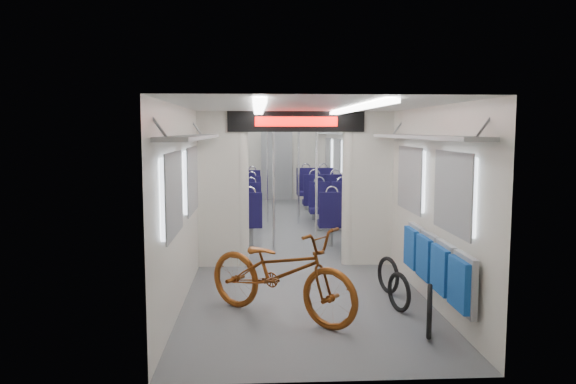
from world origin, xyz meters
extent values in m
plane|color=#515456|center=(0.00, 0.00, 0.00)|extent=(12.00, 12.00, 0.00)
cube|color=beige|center=(-1.45, 0.00, 1.15)|extent=(0.02, 12.00, 2.30)
cube|color=beige|center=(1.45, 0.00, 1.15)|extent=(0.02, 12.00, 2.30)
cube|color=beige|center=(0.00, 6.00, 1.15)|extent=(2.90, 0.02, 2.30)
cube|color=beige|center=(0.00, -6.00, 1.15)|extent=(2.90, 0.02, 2.30)
cube|color=silver|center=(0.00, 0.00, 2.30)|extent=(2.90, 12.00, 0.02)
cube|color=white|center=(-0.55, 0.00, 2.27)|extent=(0.12, 11.40, 0.04)
cube|color=white|center=(0.55, 0.00, 2.27)|extent=(0.12, 11.40, 0.04)
cube|color=beige|center=(-1.12, -2.00, 1.00)|extent=(0.65, 0.18, 2.00)
cube|color=beige|center=(1.12, -2.00, 1.00)|extent=(0.65, 0.18, 2.00)
cube|color=beige|center=(0.00, -2.00, 2.15)|extent=(2.90, 0.18, 0.30)
cylinder|color=beige|center=(-0.80, -2.00, 1.00)|extent=(0.20, 0.20, 2.00)
cylinder|color=beige|center=(0.80, -2.00, 1.00)|extent=(0.20, 0.20, 2.00)
cube|color=black|center=(0.00, -2.11, 2.15)|extent=(2.00, 0.03, 0.30)
cube|color=#FF0C07|center=(0.00, -2.13, 2.15)|extent=(1.20, 0.02, 0.14)
cube|color=white|center=(-1.42, -4.80, 1.40)|extent=(0.04, 1.00, 0.75)
cube|color=white|center=(1.42, -4.80, 1.40)|extent=(0.04, 1.00, 0.75)
cube|color=white|center=(-1.42, -3.20, 1.40)|extent=(0.04, 1.00, 0.75)
cube|color=white|center=(1.42, -3.20, 1.40)|extent=(0.04, 1.00, 0.75)
cube|color=white|center=(-1.42, -0.50, 1.40)|extent=(0.04, 1.00, 0.75)
cube|color=white|center=(1.42, -0.50, 1.40)|extent=(0.04, 1.00, 0.75)
cube|color=white|center=(-1.42, 1.40, 1.40)|extent=(0.04, 1.00, 0.75)
cube|color=white|center=(1.42, 1.40, 1.40)|extent=(0.04, 1.00, 0.75)
cube|color=white|center=(-1.42, 3.30, 1.40)|extent=(0.04, 1.00, 0.75)
cube|color=white|center=(1.42, 3.30, 1.40)|extent=(0.04, 1.00, 0.75)
cube|color=white|center=(-1.42, 5.10, 1.40)|extent=(0.04, 1.00, 0.75)
cube|color=white|center=(1.42, 5.10, 1.40)|extent=(0.04, 1.00, 0.75)
cube|color=gray|center=(-1.27, -4.00, 1.95)|extent=(0.30, 3.60, 0.04)
cube|color=gray|center=(1.27, -4.00, 1.95)|extent=(0.30, 3.60, 0.04)
cube|color=gray|center=(-1.27, 2.00, 1.95)|extent=(0.30, 7.60, 0.04)
cube|color=gray|center=(1.27, 2.00, 1.95)|extent=(0.30, 7.60, 0.04)
cube|color=gray|center=(0.00, 5.94, 1.00)|extent=(0.90, 0.05, 2.00)
imported|color=brown|center=(-0.33, -4.41, 0.50)|extent=(1.91, 1.72, 1.01)
cube|color=gray|center=(1.38, -5.25, 0.58)|extent=(0.06, 0.50, 0.56)
cube|color=navy|center=(1.32, -5.25, 0.58)|extent=(0.06, 0.46, 0.48)
cube|color=gray|center=(1.38, -4.70, 0.58)|extent=(0.06, 0.50, 0.56)
cube|color=navy|center=(1.32, -4.70, 0.58)|extent=(0.06, 0.46, 0.48)
cube|color=gray|center=(1.38, -4.15, 0.58)|extent=(0.06, 0.50, 0.56)
cube|color=navy|center=(1.32, -4.15, 0.58)|extent=(0.06, 0.46, 0.48)
cube|color=gray|center=(1.38, -3.60, 0.58)|extent=(0.06, 0.50, 0.56)
cube|color=navy|center=(1.32, -3.60, 0.58)|extent=(0.06, 0.46, 0.48)
torus|color=black|center=(1.09, -5.11, 0.24)|extent=(0.21, 0.53, 0.54)
torus|color=black|center=(1.00, -4.29, 0.20)|extent=(0.18, 0.45, 0.45)
torus|color=black|center=(1.05, -3.58, 0.21)|extent=(0.20, 0.46, 0.46)
cube|color=black|center=(-0.70, -0.63, 0.40)|extent=(0.42, 0.39, 0.10)
cylinder|color=gray|center=(-0.70, -0.63, 0.17)|extent=(0.10, 0.10, 0.35)
cube|color=black|center=(-0.70, -0.79, 0.71)|extent=(0.42, 0.07, 0.51)
torus|color=silver|center=(-0.70, -0.79, 0.96)|extent=(0.22, 0.03, 0.22)
cube|color=black|center=(-0.70, 0.96, 0.40)|extent=(0.42, 0.39, 0.10)
cylinder|color=gray|center=(-0.70, 0.96, 0.17)|extent=(0.10, 0.10, 0.35)
cube|color=black|center=(-0.70, 1.12, 0.71)|extent=(0.42, 0.07, 0.51)
torus|color=silver|center=(-0.70, 1.12, 0.96)|extent=(0.22, 0.03, 0.22)
cube|color=black|center=(-1.17, -0.63, 0.40)|extent=(0.42, 0.39, 0.10)
cylinder|color=gray|center=(-1.17, -0.63, 0.17)|extent=(0.10, 0.10, 0.35)
cube|color=black|center=(-1.17, -0.79, 0.71)|extent=(0.42, 0.07, 0.51)
torus|color=silver|center=(-1.17, -0.79, 0.96)|extent=(0.22, 0.03, 0.22)
cube|color=black|center=(-1.17, 0.96, 0.40)|extent=(0.42, 0.39, 0.10)
cylinder|color=gray|center=(-1.17, 0.96, 0.17)|extent=(0.10, 0.10, 0.35)
cube|color=black|center=(-1.17, 1.12, 0.71)|extent=(0.42, 0.07, 0.51)
torus|color=silver|center=(-1.17, 1.12, 0.96)|extent=(0.22, 0.03, 0.22)
cube|color=black|center=(0.70, -0.69, 0.40)|extent=(0.43, 0.40, 0.10)
cylinder|color=gray|center=(0.70, -0.69, 0.17)|extent=(0.10, 0.10, 0.35)
cube|color=black|center=(0.70, -0.85, 0.71)|extent=(0.43, 0.08, 0.52)
torus|color=silver|center=(0.70, -0.85, 0.97)|extent=(0.22, 0.03, 0.22)
cube|color=black|center=(0.70, 0.92, 0.40)|extent=(0.43, 0.40, 0.10)
cylinder|color=gray|center=(0.70, 0.92, 0.17)|extent=(0.10, 0.10, 0.35)
cube|color=black|center=(0.70, 1.08, 0.71)|extent=(0.43, 0.08, 0.52)
torus|color=silver|center=(0.70, 1.08, 0.97)|extent=(0.22, 0.03, 0.22)
cube|color=black|center=(1.17, -0.69, 0.40)|extent=(0.43, 0.40, 0.10)
cylinder|color=gray|center=(1.17, -0.69, 0.17)|extent=(0.10, 0.10, 0.35)
cube|color=black|center=(1.17, -0.85, 0.71)|extent=(0.43, 0.08, 0.52)
torus|color=silver|center=(1.17, -0.85, 0.97)|extent=(0.22, 0.03, 0.22)
cube|color=black|center=(1.17, 0.92, 0.40)|extent=(0.43, 0.40, 0.10)
cylinder|color=gray|center=(1.17, 0.92, 0.17)|extent=(0.10, 0.10, 0.35)
cube|color=black|center=(1.17, 1.08, 0.71)|extent=(0.43, 0.08, 0.52)
torus|color=silver|center=(1.17, 1.08, 0.97)|extent=(0.22, 0.03, 0.22)
cube|color=black|center=(-0.70, 2.65, 0.40)|extent=(0.43, 0.40, 0.10)
cylinder|color=gray|center=(-0.70, 2.65, 0.17)|extent=(0.10, 0.10, 0.35)
cube|color=black|center=(-0.70, 2.49, 0.71)|extent=(0.43, 0.08, 0.53)
torus|color=silver|center=(-0.70, 2.49, 0.98)|extent=(0.22, 0.03, 0.22)
cube|color=black|center=(-0.70, 4.28, 0.40)|extent=(0.43, 0.40, 0.10)
cylinder|color=gray|center=(-0.70, 4.28, 0.17)|extent=(0.10, 0.10, 0.35)
cube|color=black|center=(-0.70, 4.44, 0.71)|extent=(0.43, 0.08, 0.53)
torus|color=silver|center=(-0.70, 4.44, 0.98)|extent=(0.22, 0.03, 0.22)
cube|color=black|center=(-1.17, 2.65, 0.40)|extent=(0.43, 0.40, 0.10)
cylinder|color=gray|center=(-1.17, 2.65, 0.17)|extent=(0.10, 0.10, 0.35)
cube|color=black|center=(-1.17, 2.49, 0.71)|extent=(0.43, 0.08, 0.53)
torus|color=silver|center=(-1.17, 2.49, 0.98)|extent=(0.22, 0.03, 0.22)
cube|color=black|center=(-1.17, 4.28, 0.40)|extent=(0.43, 0.40, 0.10)
cylinder|color=gray|center=(-1.17, 4.28, 0.17)|extent=(0.10, 0.10, 0.35)
cube|color=black|center=(-1.17, 4.44, 0.71)|extent=(0.43, 0.08, 0.53)
torus|color=silver|center=(-1.17, 4.44, 0.98)|extent=(0.22, 0.03, 0.22)
cube|color=black|center=(0.70, 2.19, 0.40)|extent=(0.49, 0.46, 0.10)
cylinder|color=gray|center=(0.70, 2.19, 0.17)|extent=(0.10, 0.10, 0.35)
cube|color=black|center=(0.70, 2.01, 0.75)|extent=(0.49, 0.09, 0.60)
torus|color=silver|center=(0.70, 2.01, 1.05)|extent=(0.24, 0.03, 0.24)
cube|color=black|center=(0.70, 4.04, 0.40)|extent=(0.49, 0.46, 0.10)
cylinder|color=gray|center=(0.70, 4.04, 0.17)|extent=(0.10, 0.10, 0.35)
cube|color=black|center=(0.70, 4.22, 0.75)|extent=(0.49, 0.09, 0.60)
torus|color=silver|center=(0.70, 4.22, 1.05)|extent=(0.24, 0.03, 0.24)
cube|color=black|center=(1.17, 2.19, 0.40)|extent=(0.49, 0.46, 0.10)
cylinder|color=gray|center=(1.17, 2.19, 0.17)|extent=(0.10, 0.10, 0.35)
cube|color=black|center=(1.17, 2.01, 0.75)|extent=(0.49, 0.09, 0.60)
torus|color=silver|center=(1.17, 2.01, 1.05)|extent=(0.24, 0.03, 0.24)
cube|color=black|center=(1.17, 4.04, 0.40)|extent=(0.49, 0.46, 0.10)
cylinder|color=gray|center=(1.17, 4.04, 0.17)|extent=(0.10, 0.10, 0.35)
cube|color=black|center=(1.17, 4.22, 0.75)|extent=(0.49, 0.09, 0.60)
torus|color=silver|center=(1.17, 4.22, 1.05)|extent=(0.24, 0.03, 0.24)
cylinder|color=silver|center=(-0.31, -1.33, 1.15)|extent=(0.04, 0.04, 2.30)
cylinder|color=silver|center=(0.36, -1.56, 1.15)|extent=(0.04, 0.04, 2.30)
cylinder|color=silver|center=(-0.35, 1.92, 1.15)|extent=(0.04, 0.04, 2.30)
cylinder|color=silver|center=(0.32, 1.67, 1.15)|extent=(0.05, 0.05, 2.30)
camera|label=1|loc=(-0.58, -10.32, 2.03)|focal=35.00mm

